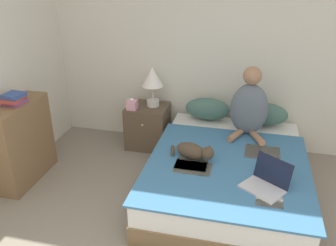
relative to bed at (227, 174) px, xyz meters
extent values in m
cube|color=beige|center=(-0.22, 1.08, 1.07)|extent=(5.20, 0.05, 2.55)
cube|color=brown|center=(0.00, 0.01, -0.11)|extent=(1.50, 2.01, 0.19)
cube|color=silver|center=(0.00, 0.01, 0.09)|extent=(1.48, 1.98, 0.21)
cube|color=teal|center=(0.00, -0.19, 0.20)|extent=(1.54, 1.61, 0.02)
cube|color=silver|center=(-0.32, -0.30, 0.21)|extent=(0.36, 0.25, 0.01)
cube|color=silver|center=(0.38, -0.61, 0.21)|extent=(0.22, 0.27, 0.01)
cube|color=silver|center=(0.33, 0.16, 0.21)|extent=(0.35, 0.30, 0.01)
cube|color=silver|center=(-0.34, -0.24, 0.21)|extent=(0.31, 0.22, 0.01)
ellipsoid|color=#42665B|center=(-0.34, 0.85, 0.35)|extent=(0.54, 0.26, 0.27)
ellipsoid|color=#42665B|center=(0.34, 0.85, 0.35)|extent=(0.54, 0.26, 0.27)
ellipsoid|color=slate|center=(0.15, 0.56, 0.51)|extent=(0.41, 0.23, 0.59)
sphere|color=#9E7051|center=(0.15, 0.56, 0.89)|extent=(0.20, 0.20, 0.20)
cylinder|color=#9E7051|center=(0.04, 0.42, 0.25)|extent=(0.18, 0.29, 0.07)
cylinder|color=#9E7051|center=(0.27, 0.42, 0.25)|extent=(0.18, 0.29, 0.07)
ellipsoid|color=#473828|center=(-0.37, -0.12, 0.29)|extent=(0.35, 0.25, 0.16)
sphere|color=#473828|center=(-0.20, -0.18, 0.32)|extent=(0.13, 0.13, 0.13)
cone|color=#473828|center=(-0.19, -0.15, 0.37)|extent=(0.06, 0.06, 0.06)
cone|color=#473828|center=(-0.21, -0.22, 0.37)|extent=(0.06, 0.06, 0.06)
cylinder|color=#473828|center=(-0.57, -0.06, 0.23)|extent=(0.07, 0.18, 0.04)
cube|color=#B7B7BC|center=(0.32, -0.52, 0.22)|extent=(0.42, 0.39, 0.02)
cube|color=black|center=(0.40, -0.40, 0.35)|extent=(0.32, 0.24, 0.23)
cube|color=brown|center=(-1.08, 0.78, 0.07)|extent=(0.50, 0.45, 0.54)
sphere|color=tan|center=(-1.08, 0.55, 0.19)|extent=(0.03, 0.03, 0.03)
cylinder|color=beige|center=(-1.02, 0.82, 0.38)|extent=(0.16, 0.16, 0.08)
cylinder|color=beige|center=(-1.02, 0.82, 0.51)|extent=(0.02, 0.02, 0.19)
cone|color=white|center=(-1.02, 0.82, 0.72)|extent=(0.26, 0.26, 0.24)
cube|color=#E09EB2|center=(-1.24, 0.66, 0.39)|extent=(0.12, 0.12, 0.11)
ellipsoid|color=white|center=(-1.24, 0.66, 0.46)|extent=(0.06, 0.04, 0.03)
cube|color=brown|center=(-2.16, -0.27, 0.24)|extent=(0.26, 0.78, 0.89)
cube|color=#844270|center=(-2.16, -0.26, 0.70)|extent=(0.19, 0.21, 0.04)
cube|color=#B24238|center=(-2.16, -0.28, 0.73)|extent=(0.19, 0.24, 0.03)
cube|color=#334C8E|center=(-2.16, -0.27, 0.77)|extent=(0.20, 0.19, 0.04)
camera|label=1|loc=(0.12, -3.16, 2.02)|focal=38.00mm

